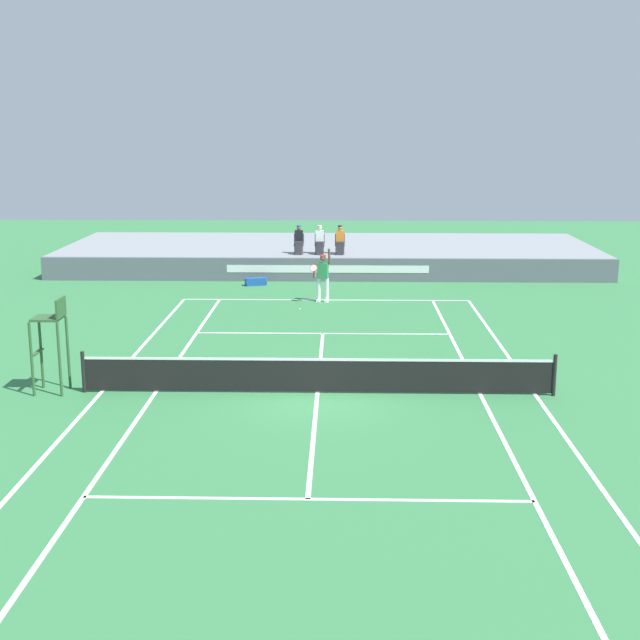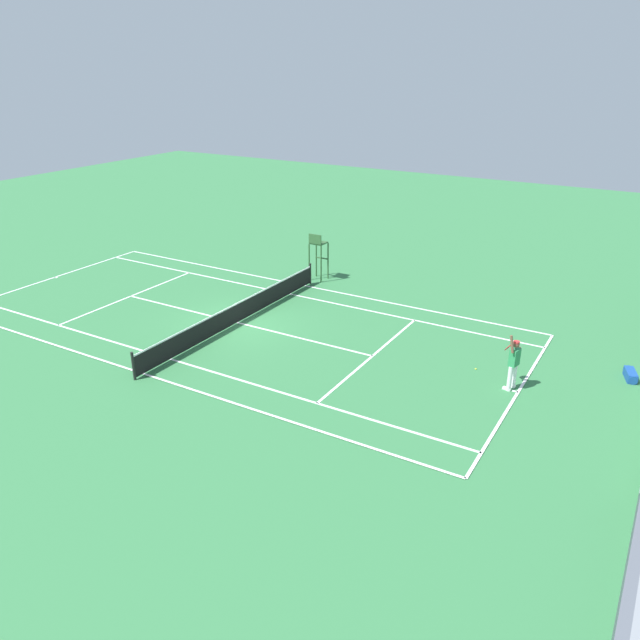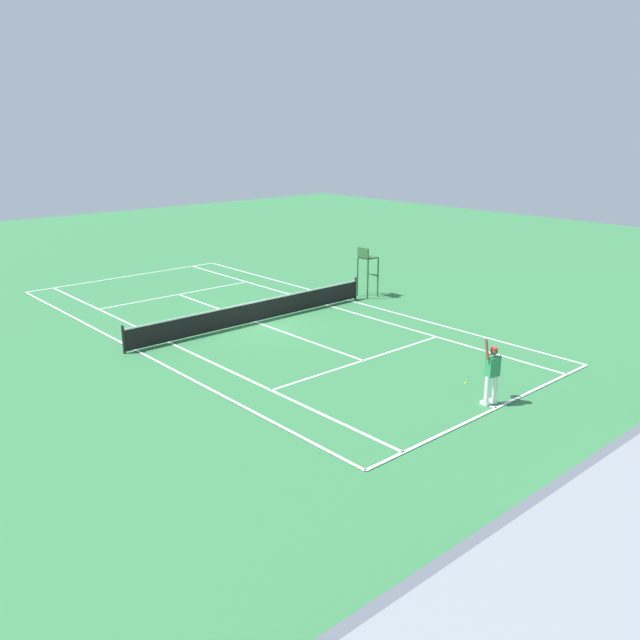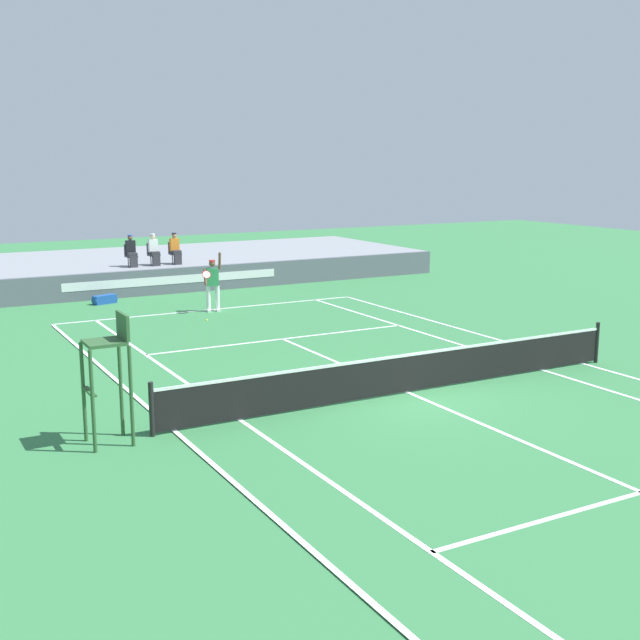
{
  "view_description": "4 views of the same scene",
  "coord_description": "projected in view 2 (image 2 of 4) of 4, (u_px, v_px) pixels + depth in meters",
  "views": [
    {
      "loc": [
        0.59,
        -21.19,
        6.72
      ],
      "look_at": [
        -0.03,
        4.06,
        1.0
      ],
      "focal_mm": 49.17,
      "sensor_mm": 36.0,
      "label": 1
    },
    {
      "loc": [
        19.44,
        15.57,
        10.45
      ],
      "look_at": [
        -0.03,
        4.06,
        1.0
      ],
      "focal_mm": 35.11,
      "sensor_mm": 36.0,
      "label": 2
    },
    {
      "loc": [
        15.73,
        21.73,
        7.98
      ],
      "look_at": [
        -0.03,
        4.06,
        1.0
      ],
      "focal_mm": 36.91,
      "sensor_mm": 36.0,
      "label": 3
    },
    {
      "loc": [
        -10.29,
        -14.47,
        5.18
      ],
      "look_at": [
        -0.03,
        4.06,
        1.0
      ],
      "focal_mm": 45.52,
      "sensor_mm": 36.0,
      "label": 4
    }
  ],
  "objects": [
    {
      "name": "tennis_ball",
      "position": [
        476.0,
        369.0,
        22.75
      ],
      "size": [
        0.07,
        0.07,
        0.07
      ],
      "primitive_type": "sphere",
      "color": "#D1E533",
      "rests_on": "ground"
    },
    {
      "name": "umpire_chair",
      "position": [
        318.0,
        250.0,
        31.5
      ],
      "size": [
        0.77,
        0.77,
        2.44
      ],
      "color": "#2D562D",
      "rests_on": "ground"
    },
    {
      "name": "net",
      "position": [
        238.0,
        312.0,
        26.58
      ],
      "size": [
        11.98,
        0.1,
        1.07
      ],
      "color": "black",
      "rests_on": "ground"
    },
    {
      "name": "tennis_player",
      "position": [
        513.0,
        363.0,
        21.05
      ],
      "size": [
        0.82,
        0.61,
        2.08
      ],
      "color": "white",
      "rests_on": "ground"
    },
    {
      "name": "ground_plane",
      "position": [
        238.0,
        323.0,
        26.78
      ],
      "size": [
        80.0,
        80.0,
        0.0
      ],
      "primitive_type": "plane",
      "color": "#337542"
    },
    {
      "name": "equipment_bag",
      "position": [
        630.0,
        375.0,
        22.05
      ],
      "size": [
        0.95,
        0.57,
        0.32
      ],
      "color": "#194799",
      "rests_on": "ground"
    },
    {
      "name": "court",
      "position": [
        238.0,
        323.0,
        26.78
      ],
      "size": [
        11.08,
        23.88,
        0.03
      ],
      "color": "#337542",
      "rests_on": "ground"
    }
  ]
}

